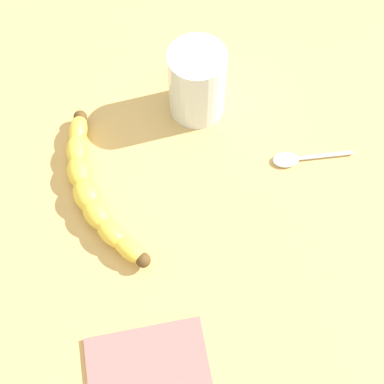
# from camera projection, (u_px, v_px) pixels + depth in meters

# --- Properties ---
(wooden_tabletop) EXTENTS (1.20, 1.20, 0.03)m
(wooden_tabletop) POSITION_uv_depth(u_px,v_px,m) (145.00, 176.00, 0.73)
(wooden_tabletop) COLOR tan
(wooden_tabletop) RESTS_ON ground
(banana) EXTENTS (0.08, 0.25, 0.03)m
(banana) POSITION_uv_depth(u_px,v_px,m) (93.00, 191.00, 0.69)
(banana) COLOR yellow
(banana) RESTS_ON wooden_tabletop
(smoothie_glass) EXTENTS (0.08, 0.08, 0.11)m
(smoothie_glass) POSITION_uv_depth(u_px,v_px,m) (197.00, 84.00, 0.72)
(smoothie_glass) COLOR silver
(smoothie_glass) RESTS_ON wooden_tabletop
(teaspoon) EXTENTS (0.11, 0.06, 0.01)m
(teaspoon) POSITION_uv_depth(u_px,v_px,m) (291.00, 159.00, 0.72)
(teaspoon) COLOR silver
(teaspoon) RESTS_ON wooden_tabletop
(folded_napkin) EXTENTS (0.16, 0.14, 0.01)m
(folded_napkin) POSITION_uv_depth(u_px,v_px,m) (149.00, 370.00, 0.60)
(folded_napkin) COLOR #BC6660
(folded_napkin) RESTS_ON wooden_tabletop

